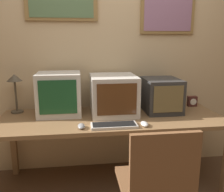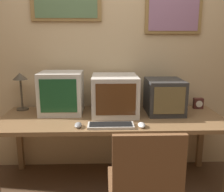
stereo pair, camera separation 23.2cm
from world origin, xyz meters
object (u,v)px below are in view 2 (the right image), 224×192
object	(u,v)px
keyboard_main	(111,125)
mouse_near_keyboard	(142,125)
desk_clock	(198,103)
desk_lamp	(20,82)
monitor_left	(62,93)
mouse_far_corner	(78,125)
monitor_center	(115,95)
monitor_right	(164,96)

from	to	relation	value
keyboard_main	mouse_near_keyboard	size ratio (longest dim) A/B	3.43
keyboard_main	desk_clock	size ratio (longest dim) A/B	3.51
desk_lamp	monitor_left	bearing A→B (deg)	-15.54
monitor_left	mouse_far_corner	size ratio (longest dim) A/B	3.68
monitor_left	keyboard_main	xyz separation A→B (m)	(0.48, -0.43, -0.19)
monitor_center	desk_clock	size ratio (longest dim) A/B	4.30
keyboard_main	mouse_far_corner	world-z (taller)	mouse_far_corner
monitor_left	monitor_right	bearing A→B (deg)	-1.28
mouse_near_keyboard	mouse_far_corner	size ratio (longest dim) A/B	1.02
monitor_right	mouse_far_corner	distance (m)	0.93
monitor_center	keyboard_main	distance (m)	0.44
mouse_far_corner	mouse_near_keyboard	bearing A→B (deg)	-1.39
monitor_right	mouse_far_corner	xyz separation A→B (m)	(-0.82, -0.41, -0.15)
monitor_center	monitor_right	xyz separation A→B (m)	(0.49, 0.01, -0.02)
monitor_right	mouse_near_keyboard	size ratio (longest dim) A/B	3.65
monitor_left	mouse_near_keyboard	world-z (taller)	monitor_left
monitor_right	keyboard_main	bearing A→B (deg)	-143.45
mouse_far_corner	desk_lamp	bearing A→B (deg)	139.08
monitor_left	desk_clock	distance (m)	1.43
monitor_right	mouse_far_corner	bearing A→B (deg)	-153.60
keyboard_main	desk_clock	xyz separation A→B (m)	(0.95, 0.54, 0.04)
mouse_near_keyboard	monitor_right	bearing A→B (deg)	55.94
monitor_left	mouse_far_corner	xyz separation A→B (m)	(0.20, -0.43, -0.19)
monitor_center	desk_clock	world-z (taller)	monitor_center
keyboard_main	desk_clock	distance (m)	1.09
desk_clock	mouse_far_corner	bearing A→B (deg)	-156.15
mouse_far_corner	keyboard_main	bearing A→B (deg)	0.68
mouse_far_corner	desk_clock	world-z (taller)	desk_clock
monitor_right	desk_clock	size ratio (longest dim) A/B	3.74
mouse_near_keyboard	desk_clock	distance (m)	0.88
monitor_left	monitor_center	distance (m)	0.53
keyboard_main	mouse_far_corner	bearing A→B (deg)	-179.32
monitor_center	keyboard_main	xyz separation A→B (m)	(-0.05, -0.40, -0.18)
monitor_right	desk_clock	xyz separation A→B (m)	(0.40, 0.13, -0.11)
monitor_left	desk_lamp	xyz separation A→B (m)	(-0.43, 0.12, 0.09)
mouse_far_corner	desk_lamp	world-z (taller)	desk_lamp
monitor_left	desk_lamp	distance (m)	0.46
monitor_center	mouse_far_corner	distance (m)	0.54
monitor_right	keyboard_main	size ratio (longest dim) A/B	1.07
monitor_left	monitor_center	world-z (taller)	monitor_left
mouse_far_corner	monitor_center	bearing A→B (deg)	50.84
keyboard_main	mouse_near_keyboard	distance (m)	0.26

